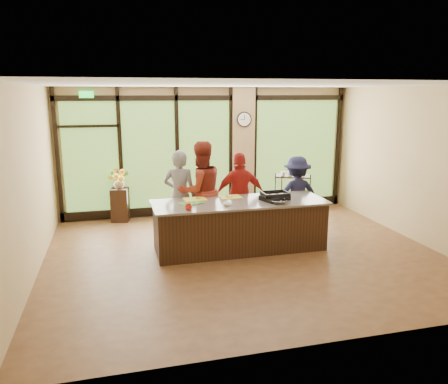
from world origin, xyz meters
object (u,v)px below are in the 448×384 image
bar_cart (292,189)px  flower_stand (120,205)px  cook_left (180,195)px  island_base (240,226)px  roasting_pan (275,198)px  cook_right (296,194)px

bar_cart → flower_stand: bearing=-164.9°
cook_left → flower_stand: size_ratio=2.37×
island_base → roasting_pan: roasting_pan is taller
cook_left → cook_right: size_ratio=1.12×
island_base → cook_left: 1.37m
cook_left → roasting_pan: cook_left is taller
cook_left → bar_cart: bearing=-136.6°
cook_right → bar_cart: bearing=-106.1°
roasting_pan → island_base: bearing=152.6°
cook_left → cook_right: 2.43m
flower_stand → cook_left: bearing=-43.6°
cook_right → bar_cart: cook_right is taller
island_base → roasting_pan: size_ratio=6.53×
cook_left → flower_stand: 2.04m
roasting_pan → flower_stand: 3.79m
island_base → flower_stand: size_ratio=4.09×
cook_right → flower_stand: cook_right is taller
cook_left → bar_cart: 3.05m
cook_right → flower_stand: size_ratio=2.11×
cook_left → flower_stand: bearing=-32.1°
island_base → cook_right: (1.45, 0.74, 0.36)m
island_base → flower_stand: (-2.12, 2.45, -0.06)m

